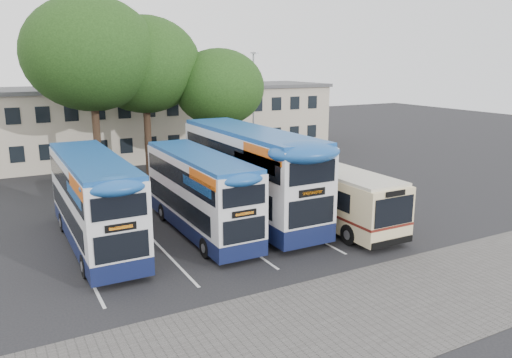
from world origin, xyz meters
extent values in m
plane|color=black|center=(0.00, 0.00, 0.00)|extent=(120.00, 120.00, 0.00)
cube|color=#595654|center=(-2.00, -5.00, 0.01)|extent=(40.00, 6.00, 0.01)
cube|color=silver|center=(-10.75, 5.00, 0.01)|extent=(0.12, 11.00, 0.01)
cube|color=silver|center=(-7.25, 5.00, 0.01)|extent=(0.12, 11.00, 0.01)
cube|color=silver|center=(-3.75, 5.00, 0.01)|extent=(0.12, 11.00, 0.01)
cube|color=silver|center=(-0.25, 5.00, 0.01)|extent=(0.12, 11.00, 0.01)
cube|color=silver|center=(3.25, 5.00, 0.01)|extent=(0.12, 11.00, 0.01)
cube|color=#C2B49C|center=(0.00, 27.00, 3.00)|extent=(32.00, 8.00, 6.00)
cube|color=#4C4C4F|center=(0.00, 27.00, 6.05)|extent=(32.40, 8.40, 0.30)
cube|color=black|center=(0.00, 22.98, 1.70)|extent=(30.00, 0.06, 1.20)
cube|color=black|center=(0.00, 22.98, 4.50)|extent=(30.00, 0.06, 1.20)
cylinder|color=gray|center=(6.00, 20.00, 4.50)|extent=(0.14, 0.14, 9.00)
cube|color=gray|center=(6.00, 20.00, 9.00)|extent=(0.12, 0.80, 0.12)
cube|color=gray|center=(6.00, 19.60, 8.95)|extent=(0.25, 0.50, 0.12)
cylinder|color=black|center=(-7.17, 17.99, 3.24)|extent=(0.50, 0.50, 6.49)
ellipsoid|color=black|center=(-7.17, 17.99, 8.82)|extent=(8.83, 8.83, 7.51)
cylinder|color=black|center=(-3.43, 18.70, 2.98)|extent=(0.50, 0.50, 5.96)
ellipsoid|color=black|center=(-3.43, 18.70, 8.10)|extent=(8.00, 8.00, 6.80)
cylinder|color=black|center=(1.50, 16.89, 2.38)|extent=(0.50, 0.50, 4.76)
ellipsoid|color=black|center=(1.50, 16.89, 6.47)|extent=(6.59, 6.59, 5.60)
cube|color=#10183D|center=(-9.76, 5.78, 0.67)|extent=(2.40, 10.06, 0.77)
cube|color=silver|center=(-9.76, 5.78, 2.54)|extent=(2.40, 10.06, 2.97)
cube|color=#17488E|center=(-9.76, 5.78, 4.07)|extent=(2.35, 9.86, 0.29)
cube|color=black|center=(-9.76, 6.07, 1.72)|extent=(2.44, 8.91, 0.96)
cube|color=black|center=(-9.76, 5.78, 3.21)|extent=(2.44, 9.48, 0.86)
cube|color=#D95A12|center=(-8.55, 2.47, 3.74)|extent=(0.02, 3.07, 0.53)
cube|color=black|center=(-9.76, 0.72, 2.44)|extent=(1.15, 0.06, 0.29)
cylinder|color=black|center=(-10.84, 8.70, 0.48)|extent=(0.29, 0.96, 0.96)
cylinder|color=black|center=(-8.67, 8.70, 0.48)|extent=(0.29, 0.96, 0.96)
cylinder|color=black|center=(-10.84, 2.47, 0.48)|extent=(0.29, 0.96, 0.96)
cylinder|color=black|center=(-8.67, 2.47, 0.48)|extent=(0.29, 0.96, 0.96)
cube|color=red|center=(-8.54, 6.98, 3.21)|extent=(0.02, 3.83, 0.81)
cube|color=#10183D|center=(-4.83, 5.25, 0.64)|extent=(2.28, 9.56, 0.73)
cube|color=silver|center=(-4.83, 5.25, 2.41)|extent=(2.28, 9.56, 2.82)
cube|color=#17488E|center=(-4.83, 5.25, 3.87)|extent=(2.23, 9.37, 0.27)
cube|color=black|center=(-4.83, 5.52, 1.64)|extent=(2.32, 8.47, 0.91)
cube|color=black|center=(-4.83, 5.25, 3.05)|extent=(2.32, 9.01, 0.82)
cube|color=#D95A12|center=(-3.68, 2.11, 3.55)|extent=(0.02, 2.91, 0.50)
cube|color=black|center=(-4.83, 0.44, 2.32)|extent=(1.09, 0.06, 0.27)
cylinder|color=black|center=(-5.86, 8.02, 0.46)|extent=(0.27, 0.91, 0.91)
cylinder|color=black|center=(-3.80, 8.02, 0.46)|extent=(0.27, 0.91, 0.91)
cylinder|color=black|center=(-5.86, 2.11, 0.46)|extent=(0.27, 0.91, 0.91)
cylinder|color=black|center=(-3.80, 2.11, 0.46)|extent=(0.27, 0.91, 0.91)
cube|color=#10183D|center=(-1.60, 6.16, 0.78)|extent=(2.77, 11.64, 0.89)
cube|color=silver|center=(-1.60, 6.16, 2.94)|extent=(2.77, 11.64, 3.44)
cube|color=#17488E|center=(-1.60, 6.16, 4.71)|extent=(2.72, 11.40, 0.33)
cube|color=black|center=(-1.60, 6.49, 1.99)|extent=(2.81, 10.31, 1.11)
cube|color=black|center=(-1.60, 6.16, 3.71)|extent=(2.81, 10.97, 1.00)
cube|color=#D95A12|center=(-0.21, 2.33, 4.32)|extent=(0.02, 3.55, 0.61)
cube|color=black|center=(-1.60, 0.31, 2.83)|extent=(1.33, 0.06, 0.33)
cylinder|color=black|center=(-2.86, 9.54, 0.55)|extent=(0.33, 1.11, 1.11)
cylinder|color=black|center=(-0.35, 9.54, 0.55)|extent=(0.33, 1.11, 1.11)
cylinder|color=black|center=(-2.86, 2.33, 0.55)|extent=(0.33, 1.11, 1.11)
cylinder|color=black|center=(-0.35, 2.33, 0.55)|extent=(0.33, 1.11, 1.11)
cube|color=beige|center=(1.75, 3.79, 1.57)|extent=(2.49, 9.97, 2.54)
cube|color=beige|center=(1.75, 3.79, 2.89)|extent=(2.39, 9.58, 0.20)
cube|color=black|center=(1.75, 4.29, 1.99)|extent=(2.53, 7.98, 0.90)
cube|color=maroon|center=(1.75, 3.79, 1.15)|extent=(2.52, 9.99, 0.12)
cube|color=black|center=(1.75, -1.22, 1.90)|extent=(2.19, 0.06, 1.30)
cylinder|color=black|center=(0.62, 0.40, 0.50)|extent=(0.30, 1.00, 1.00)
cylinder|color=black|center=(2.88, 0.40, 0.50)|extent=(0.30, 1.00, 1.00)
cylinder|color=black|center=(0.62, 6.78, 0.50)|extent=(0.30, 1.00, 1.00)
cylinder|color=black|center=(2.88, 6.78, 0.50)|extent=(0.30, 1.00, 1.00)
camera|label=1|loc=(-13.61, -16.86, 8.37)|focal=35.00mm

